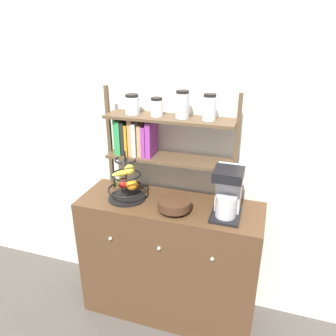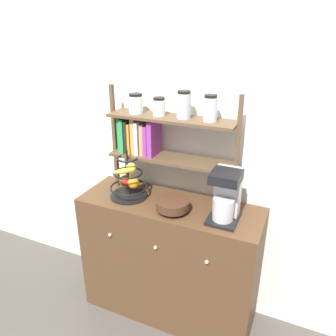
# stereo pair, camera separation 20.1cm
# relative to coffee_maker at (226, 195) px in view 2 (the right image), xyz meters

# --- Properties ---
(ground_plane) EXTENTS (12.00, 12.00, 0.00)m
(ground_plane) POSITION_rel_coffee_maker_xyz_m (-0.37, -0.18, -1.05)
(ground_plane) COLOR #47423D
(wall_back) EXTENTS (7.00, 0.05, 2.60)m
(wall_back) POSITION_rel_coffee_maker_xyz_m (-0.37, 0.28, 0.25)
(wall_back) COLOR silver
(wall_back) RESTS_ON ground_plane
(sideboard) EXTENTS (1.20, 0.43, 0.90)m
(sideboard) POSITION_rel_coffee_maker_xyz_m (-0.37, 0.03, -0.60)
(sideboard) COLOR #4C331E
(sideboard) RESTS_ON ground_plane
(coffee_maker) EXTENTS (0.17, 0.21, 0.31)m
(coffee_maker) POSITION_rel_coffee_maker_xyz_m (0.00, 0.00, 0.00)
(coffee_maker) COLOR black
(coffee_maker) RESTS_ON sideboard
(fruit_stand) EXTENTS (0.25, 0.25, 0.33)m
(fruit_stand) POSITION_rel_coffee_maker_xyz_m (-0.66, 0.01, -0.04)
(fruit_stand) COLOR black
(fruit_stand) RESTS_ON sideboard
(wooden_bowl) EXTENTS (0.21, 0.21, 0.08)m
(wooden_bowl) POSITION_rel_coffee_maker_xyz_m (-0.31, -0.05, -0.11)
(wooden_bowl) COLOR #422819
(wooden_bowl) RESTS_ON sideboard
(shelf_hutch) EXTENTS (0.86, 0.20, 0.71)m
(shelf_hutch) POSITION_rel_coffee_maker_xyz_m (-0.49, 0.13, 0.29)
(shelf_hutch) COLOR brown
(shelf_hutch) RESTS_ON sideboard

